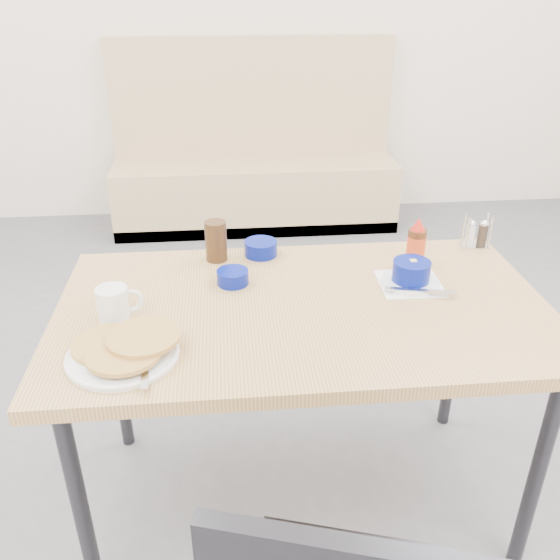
{
  "coord_description": "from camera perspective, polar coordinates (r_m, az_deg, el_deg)",
  "views": [
    {
      "loc": [
        -0.21,
        -1.2,
        1.61
      ],
      "look_at": [
        -0.06,
        0.29,
        0.82
      ],
      "focal_mm": 38.0,
      "sensor_mm": 36.0,
      "label": 1
    }
  ],
  "objects": [
    {
      "name": "booth_bench",
      "position": [
        4.18,
        -2.45,
        10.27
      ],
      "size": [
        1.9,
        0.56,
        1.22
      ],
      "color": "tan",
      "rests_on": "ground"
    },
    {
      "name": "wall_back",
      "position": [
        4.18,
        -2.93,
        24.93
      ],
      "size": [
        5.0,
        0.06,
        2.8
      ],
      "primitive_type": "cube",
      "color": "white",
      "rests_on": "ground"
    },
    {
      "name": "creamer_bowl",
      "position": [
        1.8,
        -4.57,
        0.27
      ],
      "size": [
        0.1,
        0.1,
        0.04
      ],
      "rotation": [
        0.0,
        0.0,
        0.32
      ],
      "color": "navy",
      "rests_on": "dining_table"
    },
    {
      "name": "butter_bowl",
      "position": [
        1.97,
        -1.86,
        3.07
      ],
      "size": [
        0.11,
        0.11,
        0.05
      ],
      "rotation": [
        0.0,
        0.0,
        0.18
      ],
      "color": "navy",
      "rests_on": "dining_table"
    },
    {
      "name": "pancake_plate",
      "position": [
        1.51,
        -14.77,
        -6.51
      ],
      "size": [
        0.28,
        0.29,
        0.05
      ],
      "rotation": [
        0.0,
        0.0,
        -0.23
      ],
      "color": "white",
      "rests_on": "dining_table"
    },
    {
      "name": "grits_setting",
      "position": [
        1.82,
        12.5,
        0.51
      ],
      "size": [
        0.2,
        0.2,
        0.08
      ],
      "rotation": [
        0.0,
        0.0,
        -0.03
      ],
      "color": "white",
      "rests_on": "dining_table"
    },
    {
      "name": "coffee_mug",
      "position": [
        1.65,
        -15.62,
        -2.21
      ],
      "size": [
        0.12,
        0.09,
        0.1
      ],
      "rotation": [
        0.0,
        0.0,
        0.26
      ],
      "color": "white",
      "rests_on": "dining_table"
    },
    {
      "name": "dining_table",
      "position": [
        1.72,
        2.24,
        -4.13
      ],
      "size": [
        1.4,
        0.8,
        0.76
      ],
      "color": "tan",
      "rests_on": "ground"
    },
    {
      "name": "ground",
      "position": [
        2.02,
        2.87,
        -25.15
      ],
      "size": [
        6.0,
        6.0,
        0.0
      ],
      "primitive_type": "plane",
      "color": "slate",
      "rests_on": "ground"
    },
    {
      "name": "amber_tumbler",
      "position": [
        1.93,
        -6.18,
        3.77
      ],
      "size": [
        0.08,
        0.08,
        0.13
      ],
      "primitive_type": "cylinder",
      "rotation": [
        0.0,
        0.0,
        0.08
      ],
      "color": "#392412",
      "rests_on": "dining_table"
    },
    {
      "name": "syrup_bottle",
      "position": [
        1.95,
        12.98,
        3.42
      ],
      "size": [
        0.06,
        0.06,
        0.16
      ],
      "rotation": [
        0.0,
        0.0,
        -0.33
      ],
      "color": "#47230F",
      "rests_on": "dining_table"
    },
    {
      "name": "sugar_wrapper",
      "position": [
        1.8,
        -15.19,
        -1.3
      ],
      "size": [
        0.04,
        0.04,
        0.0
      ],
      "primitive_type": "cube",
      "rotation": [
        0.0,
        0.0,
        0.8
      ],
      "color": "#DB4966",
      "rests_on": "dining_table"
    },
    {
      "name": "condiment_caddy",
      "position": [
        2.14,
        18.36,
        4.08
      ],
      "size": [
        0.1,
        0.06,
        0.11
      ],
      "rotation": [
        0.0,
        0.0,
        -0.03
      ],
      "color": "silver",
      "rests_on": "dining_table"
    }
  ]
}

